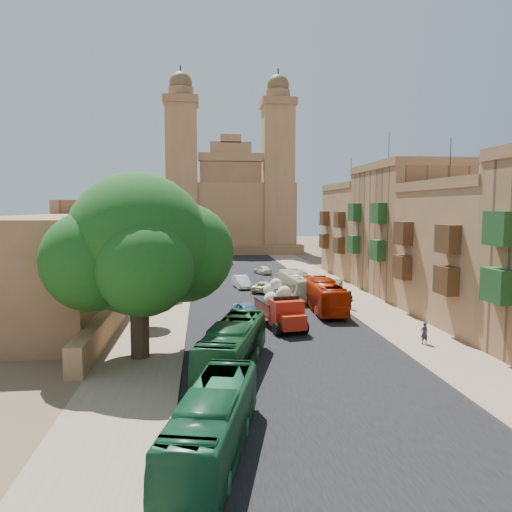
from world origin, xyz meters
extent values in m
plane|color=brown|center=(0.00, 0.00, 0.00)|extent=(260.00, 260.00, 0.00)
cube|color=black|center=(0.00, 30.00, 0.01)|extent=(14.00, 140.00, 0.01)
cube|color=#846D57|center=(9.50, 30.00, 0.01)|extent=(5.00, 140.00, 0.01)
cube|color=#846D57|center=(-9.50, 30.00, 0.01)|extent=(5.00, 140.00, 0.01)
cube|color=#846D57|center=(7.00, 30.00, 0.06)|extent=(0.25, 140.00, 0.12)
cube|color=#846D57|center=(-7.00, 30.00, 0.06)|extent=(0.25, 140.00, 0.12)
cube|color=#1D491F|center=(11.55, 0.92, 4.56)|extent=(0.90, 2.20, 2.00)
cube|color=#1D491F|center=(11.55, 0.92, 7.92)|extent=(0.90, 2.20, 2.00)
cube|color=#8E6340|center=(16.00, 11.00, 5.25)|extent=(8.00, 14.00, 10.50)
cube|color=brown|center=(16.00, 11.00, 10.90)|extent=(8.20, 14.00, 0.80)
cylinder|color=black|center=(15.00, 13.80, 13.10)|extent=(0.06, 0.06, 3.60)
cube|color=#462B17|center=(11.55, 7.08, 3.99)|extent=(0.90, 2.20, 2.00)
cube|color=#462B17|center=(11.55, 14.92, 3.99)|extent=(0.90, 2.20, 2.00)
cube|color=#462B17|center=(11.55, 7.08, 6.93)|extent=(0.90, 2.20, 2.00)
cube|color=#462B17|center=(11.55, 14.92, 6.93)|extent=(0.90, 2.20, 2.00)
cube|color=#976944|center=(16.00, 25.00, 6.50)|extent=(8.00, 14.00, 13.00)
cube|color=brown|center=(16.00, 25.00, 13.40)|extent=(8.20, 14.00, 0.80)
cylinder|color=black|center=(15.00, 27.80, 15.60)|extent=(0.06, 0.06, 3.60)
cube|color=#1D491F|center=(11.55, 21.08, 4.94)|extent=(0.90, 2.20, 2.00)
cube|color=#1D491F|center=(11.55, 28.92, 4.94)|extent=(0.90, 2.20, 2.00)
cube|color=#1D491F|center=(11.55, 21.08, 8.58)|extent=(0.90, 2.20, 2.00)
cube|color=#1D491F|center=(11.55, 28.92, 8.58)|extent=(0.90, 2.20, 2.00)
cube|color=#8E6340|center=(16.00, 39.00, 5.75)|extent=(8.00, 14.00, 11.50)
cube|color=brown|center=(16.00, 39.00, 11.90)|extent=(8.20, 14.00, 0.80)
cylinder|color=black|center=(15.00, 41.80, 14.10)|extent=(0.06, 0.06, 3.60)
cube|color=#462B17|center=(11.55, 35.08, 4.37)|extent=(0.90, 2.20, 2.00)
cube|color=#462B17|center=(11.55, 42.92, 4.37)|extent=(0.90, 2.20, 2.00)
cube|color=#462B17|center=(11.55, 35.08, 7.59)|extent=(0.90, 2.20, 2.00)
cube|color=#462B17|center=(11.55, 42.92, 7.59)|extent=(0.90, 2.20, 2.00)
cube|color=#8E6340|center=(-12.50, 20.00, 0.90)|extent=(1.00, 40.00, 1.80)
cube|color=brown|center=(-18.00, 18.00, 4.20)|extent=(10.00, 28.00, 8.40)
cube|color=#976944|center=(-18.00, 44.00, 5.00)|extent=(10.00, 22.00, 10.00)
cube|color=#8E6340|center=(0.00, 81.00, 7.00)|extent=(26.00, 20.00, 14.00)
cube|color=brown|center=(0.00, 70.50, 0.90)|extent=(28.00, 4.00, 1.80)
cube|color=brown|center=(0.00, 72.20, 10.00)|extent=(12.00, 2.00, 16.00)
cube|color=#8E6340|center=(0.00, 72.20, 18.90)|extent=(12.60, 2.40, 1.60)
cube|color=#8E6340|center=(0.00, 72.20, 20.60)|extent=(8.00, 2.00, 2.40)
cube|color=#8E6340|center=(0.00, 72.20, 22.40)|extent=(4.00, 2.00, 1.60)
cube|color=#8E6340|center=(-9.50, 73.50, 14.50)|extent=(6.00, 6.00, 29.00)
cube|color=brown|center=(-9.50, 73.50, 29.60)|extent=(6.80, 6.80, 1.40)
cylinder|color=brown|center=(-9.50, 73.50, 31.20)|extent=(4.80, 4.80, 1.80)
sphere|color=brown|center=(-9.50, 73.50, 33.00)|extent=(4.40, 4.40, 4.40)
cylinder|color=black|center=(-9.50, 73.50, 35.40)|extent=(0.28, 0.28, 1.80)
cube|color=#8E6340|center=(9.50, 73.50, 14.50)|extent=(6.00, 6.00, 29.00)
cube|color=brown|center=(9.50, 73.50, 29.60)|extent=(6.80, 6.80, 1.40)
cylinder|color=brown|center=(9.50, 73.50, 31.20)|extent=(4.80, 4.80, 1.80)
sphere|color=brown|center=(9.50, 73.50, 33.00)|extent=(4.40, 4.40, 4.40)
cylinder|color=black|center=(9.50, 73.50, 35.40)|extent=(0.28, 0.28, 1.80)
cylinder|color=#392A1C|center=(-9.50, 4.00, 2.14)|extent=(1.12, 1.12, 4.27)
sphere|color=#103B11|center=(-9.50, 4.00, 6.97)|extent=(8.55, 8.55, 8.55)
sphere|color=#103B11|center=(-6.80, 5.35, 6.30)|extent=(6.30, 6.30, 6.30)
sphere|color=#103B11|center=(-11.97, 2.99, 6.07)|extent=(5.85, 5.85, 5.85)
sphere|color=#103B11|center=(-8.83, 1.30, 5.85)|extent=(5.40, 5.40, 5.40)
sphere|color=#103B11|center=(-10.74, 6.47, 7.87)|extent=(4.95, 4.95, 4.95)
cylinder|color=#392A1C|center=(-10.00, 12.00, 0.99)|extent=(0.44, 0.44, 1.98)
sphere|color=#103B11|center=(-10.00, 12.00, 2.99)|extent=(2.88, 2.88, 2.88)
cylinder|color=#392A1C|center=(-10.00, 24.00, 1.22)|extent=(0.44, 0.44, 2.45)
sphere|color=#103B11|center=(-10.00, 24.00, 3.69)|extent=(3.56, 3.56, 3.56)
cylinder|color=#392A1C|center=(-10.00, 36.00, 0.95)|extent=(0.44, 0.44, 1.90)
sphere|color=#103B11|center=(-10.00, 36.00, 2.87)|extent=(2.77, 2.77, 2.77)
cylinder|color=#392A1C|center=(-10.00, 48.00, 1.00)|extent=(0.44, 0.44, 2.00)
sphere|color=#103B11|center=(-10.00, 48.00, 3.02)|extent=(2.91, 2.91, 2.91)
cube|color=#AE1E0D|center=(-0.01, 11.67, 1.32)|extent=(2.99, 4.18, 0.95)
cube|color=black|center=(-0.01, 11.67, 1.85)|extent=(3.06, 4.24, 0.13)
cube|color=#AE1E0D|center=(0.44, 9.28, 1.43)|extent=(2.52, 2.18, 1.91)
cube|color=#AE1E0D|center=(0.67, 8.03, 1.01)|extent=(2.00, 1.58, 1.06)
cube|color=black|center=(0.44, 9.28, 2.17)|extent=(2.00, 0.48, 0.95)
cylinder|color=black|center=(-0.43, 8.15, 0.48)|extent=(0.54, 1.00, 0.95)
cylinder|color=black|center=(1.65, 8.54, 0.48)|extent=(0.54, 1.00, 0.95)
cylinder|color=black|center=(-1.29, 12.72, 0.48)|extent=(0.54, 1.00, 0.95)
cylinder|color=black|center=(0.79, 13.12, 0.48)|extent=(0.54, 1.00, 0.95)
sphere|color=beige|center=(-0.42, 10.95, 2.12)|extent=(1.16, 1.16, 1.16)
sphere|color=beige|center=(0.57, 11.46, 2.12)|extent=(1.16, 1.16, 1.16)
sphere|color=beige|center=(-0.13, 12.30, 2.12)|extent=(1.16, 1.16, 1.16)
sphere|color=beige|center=(-0.45, 11.70, 2.70)|extent=(1.06, 1.06, 1.06)
sphere|color=beige|center=(0.53, 10.80, 2.65)|extent=(1.06, 1.06, 1.06)
sphere|color=beige|center=(0.01, 11.57, 3.18)|extent=(0.95, 0.95, 0.95)
cube|color=#31491B|center=(6.50, 20.19, 0.98)|extent=(3.68, 5.18, 1.96)
cylinder|color=black|center=(5.02, 19.00, 0.39)|extent=(0.58, 0.84, 0.78)
cylinder|color=black|center=(6.75, 18.31, 0.39)|extent=(0.58, 0.84, 0.78)
cylinder|color=black|center=(6.25, 22.07, 0.39)|extent=(0.58, 0.84, 0.78)
cylinder|color=black|center=(7.98, 21.38, 0.39)|extent=(0.58, 0.84, 0.78)
imported|color=#195833|center=(-5.33, -8.71, 1.26)|extent=(4.11, 9.28, 2.52)
imported|color=#1C5B2B|center=(-4.00, 1.00, 1.37)|extent=(4.81, 10.08, 2.74)
imported|color=#AA2103|center=(5.00, 16.31, 1.36)|extent=(2.63, 9.83, 2.72)
imported|color=beige|center=(4.00, 23.16, 1.28)|extent=(2.70, 9.30, 2.56)
imported|color=teal|center=(-2.05, 13.41, 0.71)|extent=(2.58, 4.42, 1.41)
imported|color=white|center=(-1.27, 29.63, 0.70)|extent=(2.09, 4.44, 1.41)
imported|color=beige|center=(1.00, 26.76, 0.58)|extent=(3.49, 4.58, 1.16)
imported|color=#101A54|center=(-5.00, 46.69, 0.60)|extent=(3.00, 4.44, 1.20)
imported|color=white|center=(2.54, 41.15, 0.60)|extent=(2.58, 3.76, 1.19)
imported|color=#3686C1|center=(-3.17, 52.61, 0.57)|extent=(1.28, 3.49, 1.14)
imported|color=#28232B|center=(9.10, 5.01, 0.73)|extent=(0.59, 0.44, 1.47)
imported|color=#333438|center=(7.50, 16.72, 0.85)|extent=(0.65, 1.07, 1.70)
camera|label=1|loc=(-5.65, -26.36, 9.14)|focal=35.00mm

